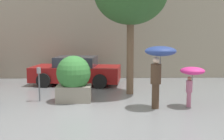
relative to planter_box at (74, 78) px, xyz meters
name	(u,v)px	position (x,y,z in m)	size (l,w,h in m)	color
ground_plane	(91,112)	(0.64, -1.39, -0.82)	(40.00, 40.00, 0.00)	slate
building_facade	(96,20)	(0.64, 5.11, 2.18)	(18.00, 0.30, 6.00)	#9E937F
planter_box	(74,78)	(0.00, 0.00, 0.00)	(1.17, 1.17, 1.57)	gray
person_adult	(159,60)	(2.72, -0.97, 0.70)	(0.96, 0.96, 1.93)	#473323
person_child	(192,74)	(3.79, -0.84, 0.24)	(0.76, 0.76, 1.28)	#B76684
parked_car_near	(76,71)	(-0.24, 3.26, -0.22)	(4.14, 2.43, 1.26)	maroon
parking_meter	(39,77)	(-1.18, 0.04, 0.03)	(0.14, 0.14, 1.17)	#595B60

